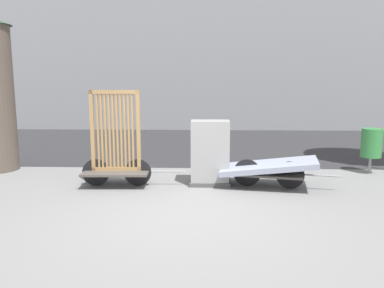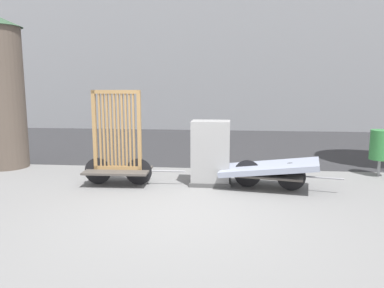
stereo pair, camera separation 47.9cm
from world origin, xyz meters
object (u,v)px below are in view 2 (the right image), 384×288
at_px(trash_bin, 381,145).
at_px(advertising_column, 2,92).
at_px(bike_cart_with_bedframe, 118,152).
at_px(utility_cabinet, 211,155).
at_px(bike_cart_with_mattress, 269,169).

xyz_separation_m(trash_bin, advertising_column, (-8.51, 0.00, 1.10)).
bearing_deg(bike_cart_with_bedframe, advertising_column, 155.93).
distance_m(bike_cart_with_bedframe, utility_cabinet, 1.82).
bearing_deg(advertising_column, bike_cart_with_bedframe, -21.93).
distance_m(trash_bin, advertising_column, 8.58).
bearing_deg(bike_cart_with_bedframe, trash_bin, 11.01).
xyz_separation_m(bike_cart_with_bedframe, utility_cabinet, (1.81, 0.19, -0.06)).
distance_m(bike_cart_with_mattress, trash_bin, 2.78).
height_order(bike_cart_with_mattress, advertising_column, advertising_column).
distance_m(utility_cabinet, trash_bin, 3.74).
bearing_deg(trash_bin, advertising_column, 180.00).
bearing_deg(bike_cart_with_mattress, bike_cart_with_bedframe, -168.73).
height_order(bike_cart_with_bedframe, advertising_column, advertising_column).
bearing_deg(bike_cart_with_bedframe, bike_cart_with_mattress, -2.15).
xyz_separation_m(utility_cabinet, advertising_column, (-4.93, 1.07, 1.18)).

